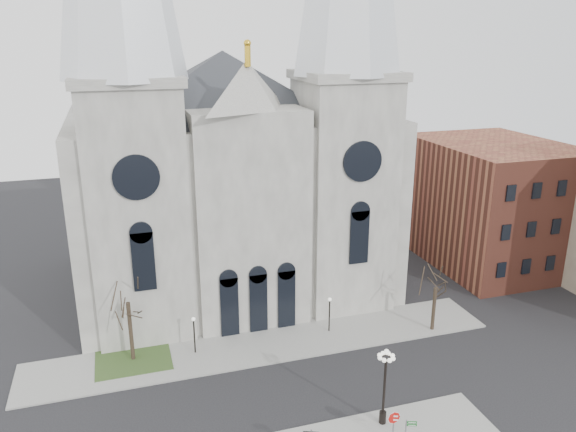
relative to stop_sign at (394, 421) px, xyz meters
name	(u,v)px	position (x,y,z in m)	size (l,w,h in m)	color
ground	(309,426)	(-4.53, 3.44, -1.94)	(160.00, 160.00, 0.00)	black
sidewalk_far	(266,345)	(-4.53, 14.44, -1.87)	(40.00, 6.00, 0.14)	gray
grass_patch	(133,359)	(-15.53, 15.44, -1.85)	(6.00, 5.00, 0.18)	#354C20
cathedral	(231,112)	(-4.53, 26.30, 16.54)	(33.00, 26.66, 54.00)	gray
bg_building_brick	(491,203)	(25.47, 25.44, 5.06)	(14.00, 18.00, 14.00)	brown
tree_left	(128,299)	(-15.53, 15.44, 3.65)	(3.20, 3.20, 7.50)	black
tree_right	(436,285)	(10.47, 12.44, 2.53)	(3.20, 3.20, 6.00)	black
ped_lamp_left	(194,329)	(-10.53, 14.94, 0.39)	(0.32, 0.32, 3.26)	black
ped_lamp_right	(330,309)	(1.47, 14.94, 0.39)	(0.32, 0.32, 3.26)	black
stop_sign	(394,421)	(0.00, 0.00, 0.00)	(0.85, 0.36, 2.52)	slate
globe_lamp	(385,377)	(0.36, 2.14, 1.79)	(1.24, 1.24, 5.71)	black
street_name_sign	(407,432)	(0.63, -0.64, -0.50)	(0.67, 0.27, 2.20)	slate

